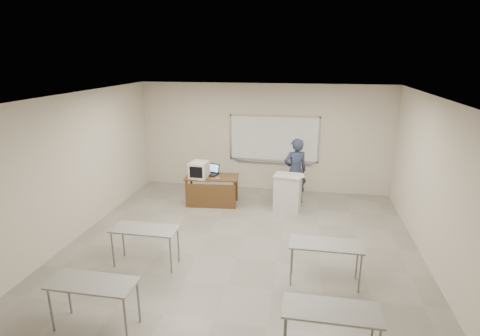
% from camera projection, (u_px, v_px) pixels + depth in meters
% --- Properties ---
extents(floor, '(7.00, 8.00, 0.01)m').
position_uv_depth(floor, '(237.00, 258.00, 7.14)').
color(floor, gray).
rests_on(floor, ground).
extents(whiteboard, '(2.48, 0.10, 1.31)m').
position_uv_depth(whiteboard, '(274.00, 139.00, 10.40)').
color(whiteboard, white).
rests_on(whiteboard, floor).
extents(student_desks, '(4.40, 2.20, 0.73)m').
position_uv_depth(student_desks, '(220.00, 265.00, 5.67)').
color(student_desks, gray).
rests_on(student_desks, floor).
extents(instructor_desk, '(1.34, 0.67, 0.75)m').
position_uv_depth(instructor_desk, '(211.00, 186.00, 9.52)').
color(instructor_desk, brown).
rests_on(instructor_desk, floor).
extents(podium, '(0.67, 0.49, 0.93)m').
position_uv_depth(podium, '(288.00, 193.00, 9.22)').
color(podium, beige).
rests_on(podium, floor).
extents(crt_monitor, '(0.44, 0.49, 0.41)m').
position_uv_depth(crt_monitor, '(199.00, 170.00, 9.44)').
color(crt_monitor, beige).
rests_on(crt_monitor, instructor_desk).
extents(laptop, '(0.36, 0.33, 0.26)m').
position_uv_depth(laptop, '(211.00, 172.00, 9.71)').
color(laptop, black).
rests_on(laptop, instructor_desk).
extents(mouse, '(0.10, 0.07, 0.04)m').
position_uv_depth(mouse, '(218.00, 178.00, 9.34)').
color(mouse, '#AFAFB6').
rests_on(mouse, instructor_desk).
extents(keyboard, '(0.49, 0.20, 0.03)m').
position_uv_depth(keyboard, '(294.00, 176.00, 8.94)').
color(keyboard, beige).
rests_on(keyboard, podium).
extents(presenter, '(0.74, 0.63, 1.72)m').
position_uv_depth(presenter, '(295.00, 171.00, 9.62)').
color(presenter, black).
rests_on(presenter, floor).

